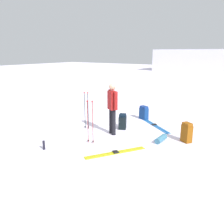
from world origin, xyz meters
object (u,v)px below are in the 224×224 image
Objects in this scene: backpack_small_spare at (144,113)px; ski_poles_planted_near at (86,109)px; ski_poles_planted_far at (90,120)px; ski_pair_far at (154,125)px; sleeping_mat_rolled at (161,139)px; skier_standing at (112,106)px; thermos_bottle at (44,145)px; backpack_bright at (187,133)px; backpack_large_dark at (123,122)px; ski_pair_near at (116,153)px.

backpack_small_spare is 0.41× the size of ski_poles_planted_near.
ski_poles_planted_near reaches higher than ski_poles_planted_far.
ski_pair_far is 2.91m from ski_poles_planted_far.
ski_poles_planted_far is 2.24m from sleeping_mat_rolled.
skier_standing is 1.01× the size of ski_pair_far.
ski_pair_far is at bearing -36.88° from backpack_small_spare.
skier_standing is 6.54× the size of thermos_bottle.
skier_standing reaches higher than backpack_bright.
ski_pair_far is 3.07× the size of sleeping_mat_rolled.
sleeping_mat_rolled is (1.73, 1.28, -0.64)m from ski_poles_planted_far.
ski_poles_planted_near is 1.38m from ski_poles_planted_far.
backpack_small_spare is 2.48m from sleeping_mat_rolled.
skier_standing is 1.28× the size of ski_poles_planted_near.
ski_pair_far is (0.78, 1.65, -0.94)m from skier_standing.
skier_standing reaches higher than backpack_large_dark.
ski_pair_far is 1.29m from backpack_large_dark.
thermos_bottle is at bearing -113.52° from ski_pair_far.
backpack_bright is (1.34, 1.90, 0.29)m from ski_pair_near.
ski_pair_near is at bearing -115.19° from sleeping_mat_rolled.
skier_standing is at bearing -115.50° from ski_pair_far.
backpack_bright is 0.46× the size of ski_poles_planted_far.
backpack_small_spare reaches higher than thermos_bottle.
ski_poles_planted_far is (-0.10, -1.03, -0.23)m from skier_standing.
ski_pair_far is 4.15m from thermos_bottle.
ski_poles_planted_far is at bearing -45.11° from ski_poles_planted_near.
ski_poles_planted_near reaches higher than backpack_bright.
ski_pair_far is 0.93m from backpack_small_spare.
sleeping_mat_rolled is (1.63, 0.25, -0.86)m from skier_standing.
ski_pair_near is 2.96× the size of backpack_large_dark.
ski_poles_planted_near is (-2.00, 1.17, 0.72)m from ski_pair_near.
thermos_bottle is (-0.77, -1.13, -0.60)m from ski_poles_planted_far.
ski_pair_far is 6.48× the size of thermos_bottle.
sleeping_mat_rolled reaches higher than ski_pair_far.
thermos_bottle is at bearing -102.27° from backpack_small_spare.
ski_pair_near is at bearing -125.18° from backpack_bright.
ski_pair_far is at bearing 121.12° from sleeping_mat_rolled.
ski_poles_planted_far is at bearing -93.15° from backpack_large_dark.
backpack_small_spare is at bearing 88.09° from skier_standing.
backpack_small_spare reaches higher than ski_pair_near.
thermos_bottle reaches higher than sleeping_mat_rolled.
backpack_small_spare is at bearing 128.86° from sleeping_mat_rolled.
ski_pair_near is 0.93× the size of ski_pair_far.
ski_pair_near is 2.04m from thermos_bottle.
backpack_large_dark is (-0.01, 0.66, -0.69)m from skier_standing.
backpack_small_spare is at bearing 143.12° from ski_pair_far.
backpack_bright is 4.23m from thermos_bottle.
skier_standing is 3.09× the size of sleeping_mat_rolled.
skier_standing is at bearing -89.42° from backpack_large_dark.
ski_pair_near is at bearing -75.78° from backpack_small_spare.
sleeping_mat_rolled is at bearing 36.54° from ski_poles_planted_far.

